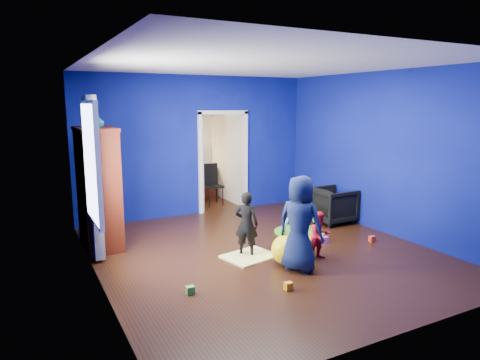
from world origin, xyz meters
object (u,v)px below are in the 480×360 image
hopper_ball (286,250)px  tv_armoire (98,188)px  armchair (332,205)px  vase (97,121)px  crt_tv (101,185)px  folding_chair (213,185)px  child_navy (300,223)px  play_mat (299,232)px  child_black (246,224)px  kid_chair (304,241)px  toddler_red (320,235)px  study_desk (197,182)px

hopper_ball → tv_armoire: bearing=136.4°
armchair → vase: 4.66m
tv_armoire → crt_tv: tv_armoire is taller
crt_tv → folding_chair: size_ratio=0.76×
child_navy → vase: bearing=18.2°
play_mat → child_black: bearing=-157.4°
kid_chair → child_black: bearing=153.0°
crt_tv → folding_chair: 3.33m
child_navy → folding_chair: (0.51, 4.15, -0.22)m
vase → tv_armoire: 1.12m
child_black → vase: vase is taller
child_black → kid_chair: child_black is taller
vase → toddler_red: bearing=-33.8°
play_mat → folding_chair: folding_chair is taller
child_navy → hopper_ball: (-0.05, 0.25, -0.46)m
crt_tv → kid_chair: size_ratio=1.40×
hopper_ball → study_desk: study_desk is taller
vase → crt_tv: 1.08m
crt_tv → kid_chair: bearing=-37.0°
crt_tv → hopper_ball: crt_tv is taller
study_desk → child_navy: bearing=-95.7°
armchair → child_navy: size_ratio=0.56×
child_navy → kid_chair: size_ratio=2.72×
hopper_ball → folding_chair: (0.56, 3.90, 0.24)m
armchair → study_desk: size_ratio=0.87×
child_navy → vase: (-2.30, 2.09, 1.38)m
kid_chair → folding_chair: (0.14, 3.74, 0.21)m
child_black → vase: bearing=11.7°
tv_armoire → play_mat: size_ratio=2.14×
folding_chair → crt_tv: bearing=-147.7°
toddler_red → child_navy: bearing=-157.1°
child_black → crt_tv: 2.48m
child_black → armchair: bearing=-115.8°
play_mat → study_desk: size_ratio=1.04×
vase → child_black: bearing=-32.8°
kid_chair → play_mat: kid_chair is taller
kid_chair → study_desk: (0.14, 4.70, 0.12)m
child_black → play_mat: (1.42, 0.59, -0.49)m
tv_armoire → study_desk: (2.82, 2.72, -0.60)m
toddler_red → crt_tv: crt_tv is taller
toddler_red → play_mat: toddler_red is taller
folding_chair → kid_chair: bearing=-92.2°
study_desk → play_mat: bearing=-81.8°
tv_armoire → play_mat: bearing=-15.8°
child_navy → crt_tv: child_navy is taller
child_navy → play_mat: size_ratio=1.48×
vase → play_mat: size_ratio=0.22×
armchair → crt_tv: (-4.28, 0.67, 0.67)m
tv_armoire → study_desk: size_ratio=2.23×
child_black → crt_tv: size_ratio=1.44×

